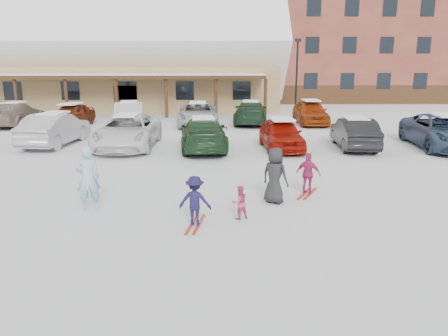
{
  "coord_description": "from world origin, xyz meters",
  "views": [
    {
      "loc": [
        0.12,
        -11.16,
        3.96
      ],
      "look_at": [
        0.3,
        1.0,
        1.0
      ],
      "focal_mm": 35.0,
      "sensor_mm": 36.0,
      "label": 1
    }
  ],
  "objects_px": {
    "child_navy": "(195,201)",
    "parked_car_2": "(128,131)",
    "child_magenta": "(308,174)",
    "parked_car_6": "(443,132)",
    "adult_skier": "(88,178)",
    "parked_car_5": "(354,133)",
    "parked_car_11": "(251,113)",
    "parked_car_9": "(130,114)",
    "parked_car_10": "(198,114)",
    "parked_car_7": "(16,114)",
    "toddler_red": "(240,202)",
    "bystander_dark": "(275,176)",
    "parked_car_1": "(55,129)",
    "alpine_hotel": "(349,17)",
    "day_lodge": "(112,62)",
    "parked_car_4": "(281,134)",
    "parked_car_8": "(71,115)",
    "parked_car_3": "(203,134)",
    "parked_car_12": "(310,112)",
    "lamp_post": "(297,71)"
  },
  "relations": [
    {
      "from": "parked_car_2",
      "to": "child_magenta",
      "type": "bearing_deg",
      "value": -47.14
    },
    {
      "from": "toddler_red",
      "to": "parked_car_11",
      "type": "bearing_deg",
      "value": -118.58
    },
    {
      "from": "toddler_red",
      "to": "child_navy",
      "type": "xyz_separation_m",
      "value": [
        -1.13,
        -0.41,
        0.18
      ]
    },
    {
      "from": "parked_car_5",
      "to": "parked_car_11",
      "type": "distance_m",
      "value": 9.35
    },
    {
      "from": "adult_skier",
      "to": "child_navy",
      "type": "distance_m",
      "value": 3.22
    },
    {
      "from": "bystander_dark",
      "to": "parked_car_1",
      "type": "xyz_separation_m",
      "value": [
        -9.55,
        9.16,
        -0.03
      ]
    },
    {
      "from": "day_lodge",
      "to": "parked_car_2",
      "type": "distance_m",
      "value": 19.54
    },
    {
      "from": "parked_car_2",
      "to": "parked_car_6",
      "type": "distance_m",
      "value": 14.84
    },
    {
      "from": "parked_car_6",
      "to": "parked_car_8",
      "type": "height_order",
      "value": "parked_car_6"
    },
    {
      "from": "bystander_dark",
      "to": "parked_car_9",
      "type": "relative_size",
      "value": 0.34
    },
    {
      "from": "child_navy",
      "to": "parked_car_9",
      "type": "relative_size",
      "value": 0.27
    },
    {
      "from": "parked_car_9",
      "to": "parked_car_10",
      "type": "xyz_separation_m",
      "value": [
        4.28,
        0.25,
        -0.03
      ]
    },
    {
      "from": "lamp_post",
      "to": "parked_car_3",
      "type": "relative_size",
      "value": 1.14
    },
    {
      "from": "child_magenta",
      "to": "parked_car_6",
      "type": "height_order",
      "value": "parked_car_6"
    },
    {
      "from": "alpine_hotel",
      "to": "parked_car_2",
      "type": "height_order",
      "value": "alpine_hotel"
    },
    {
      "from": "parked_car_6",
      "to": "parked_car_11",
      "type": "height_order",
      "value": "parked_car_6"
    },
    {
      "from": "parked_car_7",
      "to": "parked_car_11",
      "type": "bearing_deg",
      "value": -175.17
    },
    {
      "from": "alpine_hotel",
      "to": "child_navy",
      "type": "height_order",
      "value": "alpine_hotel"
    },
    {
      "from": "child_magenta",
      "to": "parked_car_5",
      "type": "bearing_deg",
      "value": -89.55
    },
    {
      "from": "parked_car_1",
      "to": "adult_skier",
      "type": "bearing_deg",
      "value": 120.48
    },
    {
      "from": "parked_car_3",
      "to": "parked_car_4",
      "type": "height_order",
      "value": "parked_car_3"
    },
    {
      "from": "adult_skier",
      "to": "parked_car_8",
      "type": "xyz_separation_m",
      "value": [
        -5.64,
        16.02,
        -0.17
      ]
    },
    {
      "from": "bystander_dark",
      "to": "parked_car_4",
      "type": "height_order",
      "value": "bystander_dark"
    },
    {
      "from": "child_magenta",
      "to": "parked_car_10",
      "type": "xyz_separation_m",
      "value": [
        -4.01,
        14.89,
        0.1
      ]
    },
    {
      "from": "parked_car_11",
      "to": "parked_car_10",
      "type": "bearing_deg",
      "value": 19.46
    },
    {
      "from": "bystander_dark",
      "to": "parked_car_4",
      "type": "xyz_separation_m",
      "value": [
        1.31,
        7.94,
        -0.1
      ]
    },
    {
      "from": "child_magenta",
      "to": "parked_car_5",
      "type": "distance_m",
      "value": 8.2
    },
    {
      "from": "child_navy",
      "to": "parked_car_2",
      "type": "xyz_separation_m",
      "value": [
        -3.68,
        10.19,
        0.15
      ]
    },
    {
      "from": "child_magenta",
      "to": "parked_car_11",
      "type": "relative_size",
      "value": 0.25
    },
    {
      "from": "parked_car_5",
      "to": "parked_car_6",
      "type": "relative_size",
      "value": 0.77
    },
    {
      "from": "adult_skier",
      "to": "toddler_red",
      "type": "distance_m",
      "value": 4.19
    },
    {
      "from": "parked_car_6",
      "to": "parked_car_10",
      "type": "xyz_separation_m",
      "value": [
        -11.84,
        7.6,
        -0.04
      ]
    },
    {
      "from": "parked_car_6",
      "to": "parked_car_12",
      "type": "xyz_separation_m",
      "value": [
        -4.54,
        8.21,
        0.0
      ]
    },
    {
      "from": "day_lodge",
      "to": "parked_car_12",
      "type": "xyz_separation_m",
      "value": [
        15.17,
        -10.77,
        -3.16
      ]
    },
    {
      "from": "parked_car_1",
      "to": "child_navy",
      "type": "bearing_deg",
      "value": 130.1
    },
    {
      "from": "parked_car_4",
      "to": "parked_car_6",
      "type": "height_order",
      "value": "parked_car_6"
    },
    {
      "from": "parked_car_8",
      "to": "parked_car_7",
      "type": "bearing_deg",
      "value": -179.35
    },
    {
      "from": "lamp_post",
      "to": "toddler_red",
      "type": "bearing_deg",
      "value": -103.05
    },
    {
      "from": "toddler_red",
      "to": "parked_car_1",
      "type": "bearing_deg",
      "value": -74.45
    },
    {
      "from": "toddler_red",
      "to": "parked_car_8",
      "type": "height_order",
      "value": "parked_car_8"
    },
    {
      "from": "child_navy",
      "to": "toddler_red",
      "type": "bearing_deg",
      "value": -150.95
    },
    {
      "from": "parked_car_3",
      "to": "parked_car_8",
      "type": "xyz_separation_m",
      "value": [
        -8.52,
        7.57,
        -0.02
      ]
    },
    {
      "from": "bystander_dark",
      "to": "parked_car_4",
      "type": "relative_size",
      "value": 0.39
    },
    {
      "from": "day_lodge",
      "to": "parked_car_2",
      "type": "bearing_deg",
      "value": -75.36
    },
    {
      "from": "parked_car_8",
      "to": "parked_car_9",
      "type": "relative_size",
      "value": 0.89
    },
    {
      "from": "parked_car_6",
      "to": "parked_car_11",
      "type": "bearing_deg",
      "value": 140.16
    },
    {
      "from": "child_magenta",
      "to": "parked_car_4",
      "type": "xyz_separation_m",
      "value": [
        0.18,
        7.11,
        0.07
      ]
    },
    {
      "from": "adult_skier",
      "to": "parked_car_11",
      "type": "xyz_separation_m",
      "value": [
        5.71,
        17.03,
        -0.15
      ]
    },
    {
      "from": "parked_car_9",
      "to": "parked_car_4",
      "type": "bearing_deg",
      "value": 129.3
    },
    {
      "from": "adult_skier",
      "to": "parked_car_5",
      "type": "bearing_deg",
      "value": -161.68
    }
  ]
}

